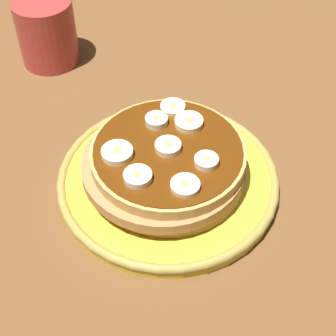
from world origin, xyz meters
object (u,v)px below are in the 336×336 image
banana_slice_0 (168,149)px  banana_slice_1 (117,153)px  coffee_mug (46,29)px  banana_slice_7 (173,107)px  banana_slice_3 (186,186)px  banana_slice_6 (206,161)px  banana_slice_4 (189,122)px  banana_slice_2 (138,177)px  plate (168,179)px  pancake_stack (166,164)px  banana_slice_5 (153,122)px

banana_slice_0 → banana_slice_1: 5.50cm
banana_slice_1 → coffee_mug: 28.82cm
banana_slice_0 → banana_slice_7: (6.52, -2.63, -0.15)cm
banana_slice_3 → banana_slice_6: (2.47, -3.11, 0.08)cm
banana_slice_1 → banana_slice_4: (2.30, -8.91, -0.02)cm
banana_slice_0 → banana_slice_2: size_ratio=0.97×
plate → pancake_stack: 2.75cm
coffee_mug → banana_slice_3: bearing=-165.4°
banana_slice_1 → banana_slice_5: 6.25cm
banana_slice_1 → coffee_mug: bearing=7.2°
banana_slice_0 → banana_slice_4: (3.35, -3.51, -0.02)cm
banana_slice_7 → pancake_stack: bearing=155.7°
banana_slice_2 → coffee_mug: bearing=8.4°
banana_slice_3 → coffee_mug: (35.06, 9.15, -1.29)cm
banana_slice_1 → banana_slice_4: same height
pancake_stack → banana_slice_3: banana_slice_3 is taller
plate → banana_slice_6: size_ratio=9.80×
plate → pancake_stack: bearing=114.8°
banana_slice_6 → coffee_mug: size_ratio=0.22×
coffee_mug → plate: bearing=-162.8°
plate → pancake_stack: (-0.14, 0.29, 2.73)cm
banana_slice_0 → coffee_mug: coffee_mug is taller
pancake_stack → banana_slice_5: 5.17cm
banana_slice_7 → banana_slice_5: bearing=122.5°
plate → banana_slice_5: banana_slice_5 is taller
banana_slice_5 → coffee_mug: (24.95, 8.70, -1.41)cm
banana_slice_2 → banana_slice_4: size_ratio=0.91×
pancake_stack → banana_slice_7: banana_slice_7 is taller
plate → banana_slice_2: 7.54cm
plate → coffee_mug: bearing=17.2°
banana_slice_2 → banana_slice_6: bearing=-90.3°
coffee_mug → pancake_stack: bearing=-163.4°
pancake_stack → banana_slice_2: size_ratio=6.12×
banana_slice_6 → banana_slice_7: size_ratio=0.88×
banana_slice_5 → pancake_stack: bearing=-179.2°
plate → banana_slice_4: banana_slice_4 is taller
banana_slice_2 → banana_slice_3: banana_slice_2 is taller
banana_slice_6 → coffee_mug: 34.84cm
coffee_mug → banana_slice_4: bearing=-154.5°
pancake_stack → banana_slice_2: banana_slice_2 is taller
banana_slice_0 → banana_slice_1: size_ratio=0.84×
banana_slice_6 → coffee_mug: coffee_mug is taller
banana_slice_2 → coffee_mug: coffee_mug is taller
plate → banana_slice_0: size_ratio=8.84×
banana_slice_0 → banana_slice_6: bearing=-132.4°
banana_slice_2 → banana_slice_3: size_ratio=0.98×
pancake_stack → banana_slice_3: (-5.62, -0.39, 2.46)cm
banana_slice_6 → banana_slice_7: (9.49, 0.63, -0.15)cm
banana_slice_1 → banana_slice_7: 9.71cm
banana_slice_6 → banana_slice_0: bearing=47.6°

